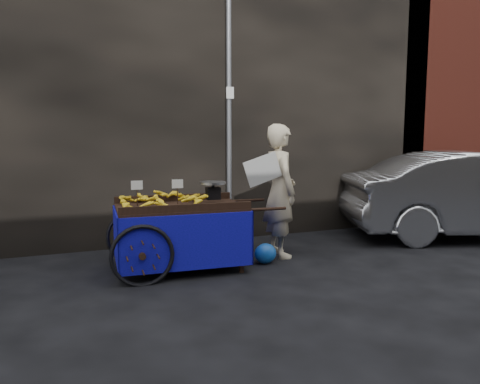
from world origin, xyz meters
name	(u,v)px	position (x,y,z in m)	size (l,w,h in m)	color
ground	(242,266)	(0.00, 0.00, 0.00)	(80.00, 80.00, 0.00)	black
building_wall	(209,93)	(0.39, 2.60, 2.50)	(13.50, 2.00, 5.00)	black
street_pole	(229,118)	(0.30, 1.30, 2.01)	(0.12, 0.10, 4.00)	slate
banana_cart	(176,213)	(-0.84, 0.20, 0.75)	(2.31, 1.21, 1.22)	black
vendor	(280,191)	(0.71, 0.31, 0.96)	(0.88, 0.71, 1.91)	tan
plastic_bag	(265,254)	(0.35, 0.00, 0.14)	(0.31, 0.25, 0.28)	#1751AD
parked_car	(479,195)	(4.40, 0.14, 0.73)	(1.55, 4.44, 1.46)	silver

